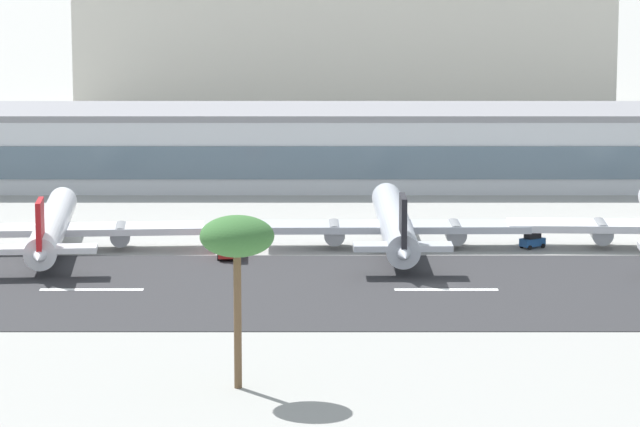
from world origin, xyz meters
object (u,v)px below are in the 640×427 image
at_px(airliner_black_tail_gate_1, 401,225).
at_px(terminal_building, 372,147).
at_px(distant_hotel_block, 350,13).
at_px(service_baggage_tug_1, 539,240).
at_px(airliner_red_tail_gate_0, 58,228).
at_px(service_fuel_truck_0, 235,240).
at_px(palm_tree_0, 243,239).

bearing_deg(airliner_black_tail_gate_1, terminal_building, 1.76).
height_order(distant_hotel_block, service_baggage_tug_1, distant_hotel_block).
distance_m(terminal_building, airliner_red_tail_gate_0, 70.23).
relative_size(service_fuel_truck_0, service_baggage_tug_1, 2.42).
xyz_separation_m(terminal_building, airliner_red_tail_gate_0, (-41.88, -56.30, -3.15)).
bearing_deg(distant_hotel_block, airliner_black_tail_gate_1, -88.43).
bearing_deg(palm_tree_0, airliner_black_tail_gate_1, 75.64).
distance_m(service_fuel_truck_0, palm_tree_0, 63.86).
xyz_separation_m(terminal_building, distant_hotel_block, (-2.09, 108.79, 15.19)).
height_order(terminal_building, service_baggage_tug_1, terminal_building).
distance_m(terminal_building, palm_tree_0, 123.15).
bearing_deg(airliner_black_tail_gate_1, service_fuel_truck_0, 101.61).
relative_size(service_baggage_tug_1, palm_tree_0, 0.22).
bearing_deg(service_fuel_truck_0, airliner_black_tail_gate_1, -80.20).
xyz_separation_m(terminal_building, service_fuel_truck_0, (-18.90, -59.39, -4.11)).
distance_m(airliner_black_tail_gate_1, palm_tree_0, 70.28).
xyz_separation_m(airliner_red_tail_gate_0, service_baggage_tug_1, (62.19, 2.26, -1.94)).
bearing_deg(service_fuel_truck_0, distant_hotel_block, -8.25).
height_order(terminal_building, service_fuel_truck_0, terminal_building).
xyz_separation_m(terminal_building, service_baggage_tug_1, (20.31, -54.03, -5.09)).
distance_m(distant_hotel_block, service_baggage_tug_1, 165.61).
relative_size(terminal_building, distant_hotel_block, 1.87).
height_order(airliner_red_tail_gate_0, service_fuel_truck_0, airliner_red_tail_gate_0).
xyz_separation_m(service_fuel_truck_0, palm_tree_0, (4.06, -62.62, 11.87)).
relative_size(terminal_building, service_baggage_tug_1, 60.67).
distance_m(airliner_black_tail_gate_1, service_fuel_truck_0, 21.81).
height_order(service_fuel_truck_0, service_baggage_tug_1, service_fuel_truck_0).
bearing_deg(airliner_red_tail_gate_0, distant_hotel_block, -17.85).
xyz_separation_m(distant_hotel_block, palm_tree_0, (-12.75, -230.80, -7.43)).
height_order(service_baggage_tug_1, palm_tree_0, palm_tree_0).
height_order(distant_hotel_block, service_fuel_truck_0, distant_hotel_block).
height_order(terminal_building, airliner_red_tail_gate_0, terminal_building).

